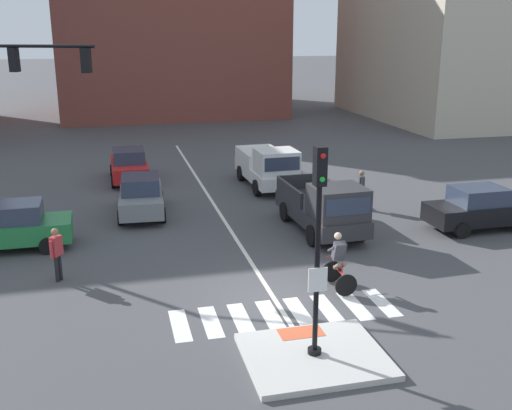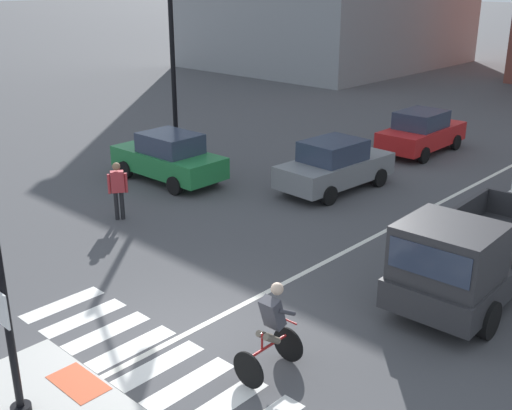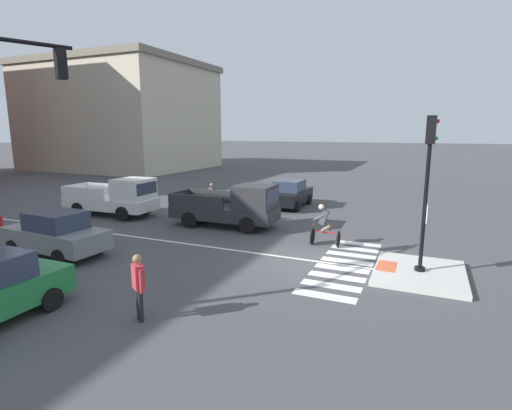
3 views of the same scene
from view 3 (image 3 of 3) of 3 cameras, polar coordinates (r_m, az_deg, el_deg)
The scene contains 21 objects.
ground_plane at distance 14.10m, azimuth 9.26°, elevation -8.14°, with size 300.00×300.00×0.00m, color #474749.
traffic_island at distance 13.69m, azimuth 22.73°, elevation -9.10°, with size 3.21×2.72×0.15m, color beige.
tactile_pad_front at distance 13.71m, azimuth 18.49°, elevation -8.44°, with size 1.10×0.60×0.01m, color #DB5B38.
signal_pole at distance 13.03m, azimuth 23.71°, elevation 3.36°, with size 0.44×0.38×4.83m.
crosswalk_stripe_a at distance 11.35m, azimuth 9.95°, elevation -12.92°, with size 0.44×1.80×0.01m, color silver.
crosswalk_stripe_b at distance 12.07m, azimuth 10.89°, elevation -11.47°, with size 0.44×1.80×0.01m, color silver.
crosswalk_stripe_c at distance 12.81m, azimuth 11.72°, elevation -10.18°, with size 0.44×1.80×0.01m, color silver.
crosswalk_stripe_d at distance 13.55m, azimuth 12.45°, elevation -9.03°, with size 0.44×1.80×0.01m, color silver.
crosswalk_stripe_e at distance 14.30m, azimuth 13.09°, elevation -7.99°, with size 0.44×1.80×0.01m, color silver.
crosswalk_stripe_f at distance 15.05m, azimuth 13.68°, elevation -7.06°, with size 0.44×1.80×0.01m, color silver.
crosswalk_stripe_g at distance 15.81m, azimuth 14.20°, elevation -6.22°, with size 0.44×1.80×0.01m, color silver.
crosswalk_stripe_h at distance 16.57m, azimuth 14.67°, elevation -5.46°, with size 0.44×1.80×0.01m, color silver.
lane_centre_line at distance 19.04m, azimuth -21.36°, elevation -3.75°, with size 0.14×28.00×0.01m, color silver.
building_corner_left at distance 51.71m, azimuth -18.99°, elevation 12.09°, with size 16.07×19.65×12.48m.
car_black_cross_right at distance 23.67m, azimuth 5.03°, elevation 1.67°, with size 4.12×1.89×1.64m.
car_grey_westbound_far at distance 16.22m, azimuth -27.19°, elevation -3.72°, with size 2.02×4.19×1.64m.
pickup_truck_white_eastbound_far at distance 22.30m, azimuth -19.58°, elevation 0.96°, with size 2.18×5.16×2.08m.
pickup_truck_charcoal_eastbound_mid at distance 18.60m, azimuth -3.33°, elevation -0.28°, with size 2.21×5.17×2.08m.
cyclist at distance 15.79m, azimuth 9.91°, elevation -2.80°, with size 0.68×1.10×1.68m.
pedestrian_at_curb_left at distance 9.90m, azimuth -16.77°, elevation -10.71°, with size 0.38×0.48×1.67m.
pedestrian_waiting_far_side at distance 22.06m, azimuth -6.43°, elevation 1.43°, with size 0.30×0.54×1.67m.
Camera 3 is at (-12.95, -3.24, 4.53)m, focal length 27.42 mm.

